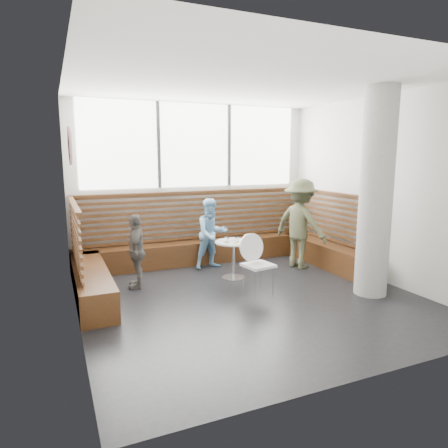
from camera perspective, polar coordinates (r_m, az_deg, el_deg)
name	(u,v)px	position (r m, az deg, el deg)	size (l,w,h in m)	color
room	(250,195)	(5.96, 3.81, 4.21)	(5.00, 5.00, 3.20)	silver
booth	(208,248)	(7.76, -2.27, -3.42)	(5.00, 2.50, 1.44)	#3D220F
concrete_column	(376,194)	(6.56, 20.89, 4.08)	(0.50, 0.50, 3.20)	gray
wall_art	(70,146)	(5.68, -21.18, 10.35)	(0.50, 0.50, 0.03)	white
cafe_table	(234,252)	(7.10, 1.39, -4.01)	(0.66, 0.66, 0.68)	silver
cafe_chair	(256,259)	(6.40, 4.63, -4.94)	(0.45, 0.44, 0.95)	white
adult_man	(300,224)	(7.89, 10.87, 0.05)	(1.12, 0.65, 1.74)	#505337
child_back	(212,234)	(7.72, -1.78, -1.41)	(0.66, 0.52, 1.36)	#81B7E0
child_left	(136,251)	(6.76, -12.41, -3.81)	(0.72, 0.30, 1.23)	#5B5752
plate_near	(227,240)	(7.14, 0.39, -2.29)	(0.21, 0.21, 0.01)	white
plate_far	(232,239)	(7.22, 1.10, -2.16)	(0.22, 0.22, 0.02)	white
glass_left	(227,239)	(6.94, 0.42, -2.22)	(0.07, 0.07, 0.12)	white
glass_mid	(237,239)	(6.98, 1.88, -2.19)	(0.07, 0.07, 0.11)	white
glass_right	(245,237)	(7.13, 3.06, -1.90)	(0.08, 0.08, 0.12)	white
menu_card	(240,243)	(6.90, 2.28, -2.78)	(0.19, 0.14, 0.00)	#A5C64C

